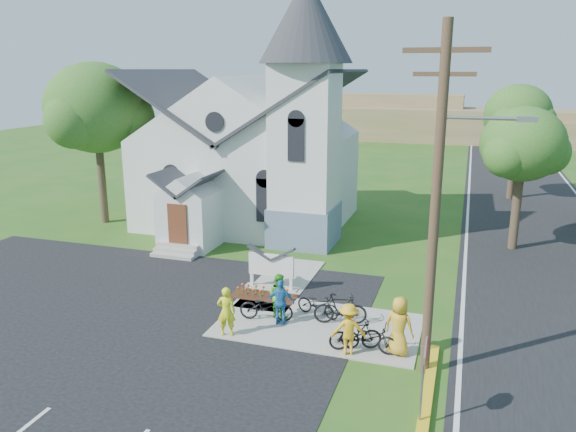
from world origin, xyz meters
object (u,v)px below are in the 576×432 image
(utility_pole, at_px, (439,195))
(cyclist_2, at_px, (281,302))
(bike_1, at_px, (340,309))
(cyclist_3, at_px, (348,329))
(stop_sign, at_px, (425,362))
(church_sign, at_px, (271,265))
(cyclist_1, at_px, (278,295))
(bike_3, at_px, (355,335))
(cyclist_4, at_px, (399,326))
(bike_4, at_px, (369,337))
(bike_0, at_px, (266,307))
(cyclist_0, at_px, (226,311))
(bike_2, at_px, (318,304))

(utility_pole, height_order, cyclist_2, utility_pole)
(bike_1, height_order, cyclist_3, cyclist_3)
(stop_sign, distance_m, cyclist_3, 4.01)
(stop_sign, bearing_deg, cyclist_2, 139.94)
(church_sign, bearing_deg, cyclist_1, -64.93)
(bike_3, bearing_deg, cyclist_4, -107.85)
(church_sign, xyz_separation_m, bike_4, (4.71, -4.06, -0.50))
(stop_sign, bearing_deg, bike_3, 125.15)
(bike_0, distance_m, cyclist_2, 0.68)
(cyclist_0, relative_size, cyclist_4, 0.90)
(church_sign, bearing_deg, bike_1, -34.91)
(church_sign, relative_size, cyclist_0, 1.28)
(bike_0, bearing_deg, utility_pole, -115.75)
(bike_3, xyz_separation_m, cyclist_4, (1.33, 0.13, 0.44))
(utility_pole, distance_m, cyclist_4, 4.57)
(cyclist_2, distance_m, bike_3, 3.04)
(cyclist_4, bearing_deg, cyclist_0, 20.74)
(cyclist_2, distance_m, cyclist_3, 3.01)
(bike_0, distance_m, bike_1, 2.62)
(cyclist_3, distance_m, bike_3, 0.49)
(church_sign, relative_size, utility_pole, 0.22)
(bike_4, bearing_deg, utility_pole, -106.98)
(bike_3, bearing_deg, church_sign, 23.03)
(cyclist_3, xyz_separation_m, bike_4, (0.59, 0.34, -0.35))
(church_sign, height_order, cyclist_0, cyclist_0)
(bike_2, distance_m, bike_4, 3.03)
(bike_2, xyz_separation_m, cyclist_3, (1.62, -2.41, 0.38))
(bike_3, bearing_deg, cyclist_3, 130.79)
(cyclist_2, relative_size, bike_2, 0.95)
(utility_pole, bearing_deg, cyclist_0, 177.39)
(bike_0, height_order, bike_2, bike_0)
(cyclist_1, distance_m, cyclist_2, 0.63)
(bike_3, relative_size, bike_4, 0.93)
(cyclist_0, height_order, cyclist_3, cyclist_0)
(stop_sign, distance_m, bike_1, 6.08)
(church_sign, xyz_separation_m, cyclist_0, (-0.02, -4.40, -0.12))
(cyclist_2, bearing_deg, bike_3, 153.01)
(bike_1, bearing_deg, cyclist_0, 107.06)
(utility_pole, bearing_deg, church_sign, 144.40)
(stop_sign, bearing_deg, utility_pole, 91.49)
(cyclist_3, distance_m, cyclist_4, 1.57)
(utility_pole, distance_m, cyclist_1, 7.40)
(bike_3, bearing_deg, stop_sign, -168.33)
(bike_1, distance_m, bike_3, 1.90)
(bike_1, xyz_separation_m, bike_4, (1.30, -1.68, -0.08))
(utility_pole, xyz_separation_m, cyclist_2, (-5.13, 1.67, -4.54))
(church_sign, bearing_deg, bike_3, -43.48)
(church_sign, xyz_separation_m, utility_pole, (6.56, -4.70, 4.38))
(bike_2, bearing_deg, cyclist_1, 126.34)
(church_sign, distance_m, stop_sign, 9.97)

